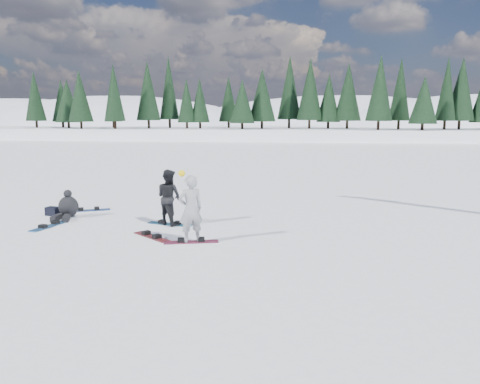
# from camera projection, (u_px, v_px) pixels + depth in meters

# --- Properties ---
(ground) EXTENTS (420.00, 420.00, 0.00)m
(ground) POSITION_uv_depth(u_px,v_px,m) (181.00, 233.00, 14.03)
(ground) COLOR white
(ground) RESTS_ON ground
(alpine_backdrop) EXTENTS (412.50, 227.00, 53.20)m
(alpine_backdrop) POSITION_uv_depth(u_px,v_px,m) (265.00, 156.00, 202.87)
(alpine_backdrop) COLOR white
(alpine_backdrop) RESTS_ON ground
(snowboarder_woman) EXTENTS (0.82, 0.75, 2.03)m
(snowboarder_woman) POSITION_uv_depth(u_px,v_px,m) (191.00, 209.00, 12.78)
(snowboarder_woman) COLOR #999A9E
(snowboarder_woman) RESTS_ON ground
(snowboarder_man) EXTENTS (1.10, 1.04, 1.79)m
(snowboarder_man) POSITION_uv_depth(u_px,v_px,m) (169.00, 197.00, 14.91)
(snowboarder_man) COLOR black
(snowboarder_man) RESTS_ON ground
(seated_rider) EXTENTS (0.80, 1.20, 0.96)m
(seated_rider) POSITION_uv_depth(u_px,v_px,m) (68.00, 207.00, 16.00)
(seated_rider) COLOR black
(seated_rider) RESTS_ON ground
(gear_bag) EXTENTS (0.51, 0.39, 0.30)m
(gear_bag) POSITION_uv_depth(u_px,v_px,m) (53.00, 211.00, 16.38)
(gear_bag) COLOR black
(gear_bag) RESTS_ON ground
(snowboard_woman) EXTENTS (1.52, 0.64, 0.03)m
(snowboard_woman) POSITION_uv_depth(u_px,v_px,m) (191.00, 242.00, 12.93)
(snowboard_woman) COLOR maroon
(snowboard_woman) RESTS_ON ground
(snowboard_man) EXTENTS (1.52, 0.62, 0.03)m
(snowboard_man) POSITION_uv_depth(u_px,v_px,m) (170.00, 224.00, 15.05)
(snowboard_man) COLOR #1A6790
(snowboard_man) RESTS_ON ground
(snowboard_loose_c) EXTENTS (1.48, 0.87, 0.03)m
(snowboard_loose_c) POSITION_uv_depth(u_px,v_px,m) (89.00, 210.00, 17.21)
(snowboard_loose_c) COLOR navy
(snowboard_loose_c) RESTS_ON ground
(snowboard_loose_b) EXTENTS (1.34, 1.17, 0.03)m
(snowboard_loose_b) POSITION_uv_depth(u_px,v_px,m) (152.00, 237.00, 13.50)
(snowboard_loose_b) COLOR maroon
(snowboard_loose_b) RESTS_ON ground
(snowboard_loose_a) EXTENTS (0.57, 1.53, 0.03)m
(snowboard_loose_a) POSITION_uv_depth(u_px,v_px,m) (49.00, 226.00, 14.78)
(snowboard_loose_a) COLOR #19508A
(snowboard_loose_a) RESTS_ON ground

